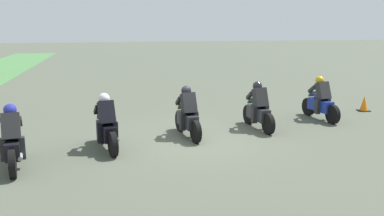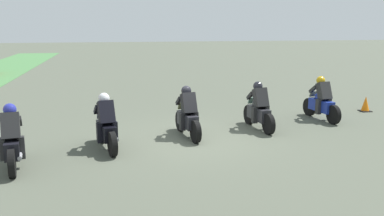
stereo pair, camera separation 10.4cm
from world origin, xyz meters
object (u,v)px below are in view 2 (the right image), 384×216
Objects in this scene: rider_lane_b at (259,110)px; traffic_cone at (365,104)px; rider_lane_e at (12,142)px; rider_lane_a at (322,102)px; rider_lane_c at (188,116)px; rider_lane_d at (106,126)px.

rider_lane_b reaches higher than traffic_cone.
rider_lane_e is at bearing 103.05° from rider_lane_b.
rider_lane_b is 7.26m from rider_lane_e.
rider_lane_a reaches higher than traffic_cone.
rider_lane_c is at bearing 94.84° from rider_lane_b.
rider_lane_e is at bearing 101.18° from rider_lane_a.
rider_lane_b is at bearing -87.39° from rider_lane_d.
rider_lane_b is 1.01× the size of rider_lane_d.
rider_lane_b is 1.00× the size of rider_lane_e.
traffic_cone is at bearing -81.11° from rider_lane_c.
rider_lane_e reaches higher than traffic_cone.
rider_lane_c is 2.50m from rider_lane_d.
rider_lane_b and rider_lane_e have the same top height.
rider_lane_a is 2.71m from rider_lane_b.
rider_lane_c is 4.88m from rider_lane_e.
rider_lane_c is 3.53× the size of traffic_cone.
rider_lane_d is at bearing 100.98° from rider_lane_c.
rider_lane_d is 10.14m from traffic_cone.
rider_lane_e is 12.50m from traffic_cone.
rider_lane_b is 3.54× the size of traffic_cone.
rider_lane_d is (-2.21, 7.28, 0.00)m from rider_lane_a.
rider_lane_a and rider_lane_d have the same top height.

